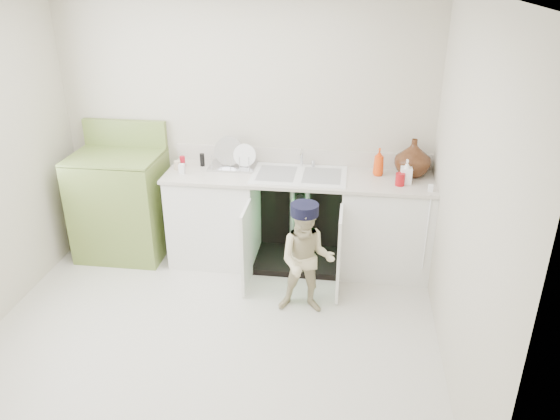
{
  "coord_description": "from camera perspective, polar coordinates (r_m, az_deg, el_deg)",
  "views": [
    {
      "loc": [
        1.0,
        -3.37,
        2.69
      ],
      "look_at": [
        0.44,
        0.7,
        0.78
      ],
      "focal_mm": 35.0,
      "sensor_mm": 36.0,
      "label": 1
    }
  ],
  "objects": [
    {
      "name": "ground",
      "position": [
        4.42,
        -7.1,
        -12.7
      ],
      "size": [
        3.5,
        3.5,
        0.0
      ],
      "primitive_type": "plane",
      "color": "beige",
      "rests_on": "ground"
    },
    {
      "name": "room_shell",
      "position": [
        3.8,
        -8.09,
        2.43
      ],
      "size": [
        6.0,
        5.5,
        1.26
      ],
      "color": "beige",
      "rests_on": "ground"
    },
    {
      "name": "counter_run",
      "position": [
        5.1,
        2.35,
        -0.76
      ],
      "size": [
        2.44,
        1.02,
        1.24
      ],
      "color": "white",
      "rests_on": "ground"
    },
    {
      "name": "avocado_stove",
      "position": [
        5.49,
        -16.25,
        0.66
      ],
      "size": [
        0.82,
        0.65,
        1.27
      ],
      "color": "olive",
      "rests_on": "ground"
    },
    {
      "name": "repair_worker",
      "position": [
        4.4,
        2.78,
        -5.14
      ],
      "size": [
        0.47,
        0.62,
        0.96
      ],
      "rotation": [
        0.0,
        0.0,
        0.02
      ],
      "color": "beige",
      "rests_on": "ground"
    }
  ]
}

